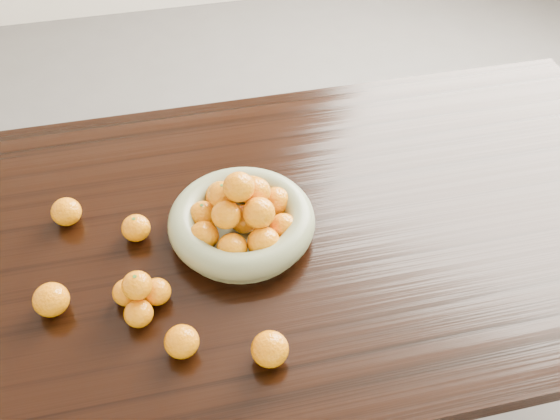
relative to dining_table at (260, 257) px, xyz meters
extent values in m
plane|color=#4D4A48|center=(0.00, 0.00, -0.66)|extent=(5.00, 5.00, 0.00)
cube|color=black|center=(0.00, 0.00, 0.07)|extent=(2.00, 1.00, 0.04)
cube|color=black|center=(0.93, 0.43, -0.31)|extent=(0.08, 0.08, 0.71)
cylinder|color=#717555|center=(-0.04, 0.01, 0.10)|extent=(0.29, 0.29, 0.01)
torus|color=#717555|center=(-0.04, 0.01, 0.13)|extent=(0.32, 0.32, 0.06)
ellipsoid|color=orange|center=(0.05, 0.04, 0.13)|extent=(0.07, 0.07, 0.06)
ellipsoid|color=orange|center=(0.00, 0.09, 0.14)|extent=(0.07, 0.07, 0.06)
ellipsoid|color=orange|center=(-0.07, 0.08, 0.14)|extent=(0.07, 0.07, 0.07)
ellipsoid|color=orange|center=(-0.12, 0.04, 0.13)|extent=(0.06, 0.06, 0.06)
ellipsoid|color=orange|center=(-0.13, -0.03, 0.13)|extent=(0.07, 0.07, 0.06)
ellipsoid|color=orange|center=(-0.07, -0.07, 0.13)|extent=(0.06, 0.06, 0.06)
ellipsoid|color=orange|center=(-0.01, -0.07, 0.14)|extent=(0.07, 0.07, 0.07)
ellipsoid|color=orange|center=(0.05, -0.03, 0.13)|extent=(0.06, 0.06, 0.06)
ellipsoid|color=orange|center=(-0.03, 0.00, 0.13)|extent=(0.07, 0.07, 0.06)
ellipsoid|color=orange|center=(0.00, 0.03, 0.18)|extent=(0.07, 0.07, 0.06)
ellipsoid|color=orange|center=(-0.07, 0.04, 0.18)|extent=(0.06, 0.06, 0.06)
ellipsoid|color=orange|center=(-0.07, -0.02, 0.18)|extent=(0.06, 0.06, 0.06)
ellipsoid|color=orange|center=(-0.01, -0.03, 0.18)|extent=(0.07, 0.07, 0.07)
ellipsoid|color=orange|center=(-0.04, 0.01, 0.23)|extent=(0.07, 0.07, 0.06)
ellipsoid|color=orange|center=(-0.28, -0.18, 0.12)|extent=(0.06, 0.06, 0.05)
ellipsoid|color=orange|center=(-0.24, -0.14, 0.12)|extent=(0.06, 0.06, 0.05)
ellipsoid|color=orange|center=(-0.30, -0.13, 0.12)|extent=(0.06, 0.06, 0.05)
ellipsoid|color=orange|center=(-0.27, -0.15, 0.16)|extent=(0.06, 0.06, 0.06)
ellipsoid|color=orange|center=(-0.27, 0.04, 0.12)|extent=(0.06, 0.06, 0.06)
ellipsoid|color=orange|center=(-0.20, -0.27, 0.12)|extent=(0.07, 0.07, 0.06)
ellipsoid|color=orange|center=(-0.04, -0.32, 0.12)|extent=(0.07, 0.07, 0.07)
ellipsoid|color=orange|center=(-0.42, 0.13, 0.12)|extent=(0.07, 0.07, 0.06)
ellipsoid|color=orange|center=(-0.44, -0.12, 0.12)|extent=(0.07, 0.07, 0.07)
camera|label=1|loc=(-0.16, -0.92, 1.12)|focal=40.00mm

